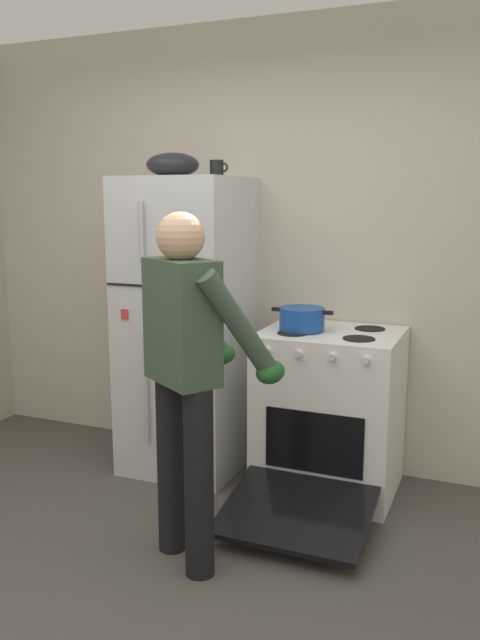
{
  "coord_description": "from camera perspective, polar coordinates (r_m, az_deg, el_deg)",
  "views": [
    {
      "loc": [
        1.31,
        -1.91,
        1.66
      ],
      "look_at": [
        -0.02,
        1.32,
        1.0
      ],
      "focal_mm": 36.64,
      "sensor_mm": 36.0,
      "label": 1
    }
  ],
  "objects": [
    {
      "name": "ground",
      "position": [
        2.85,
        -10.86,
        -25.14
      ],
      "size": [
        8.0,
        8.0,
        0.0
      ],
      "primitive_type": "plane",
      "color": "#4C4742"
    },
    {
      "name": "stove_range",
      "position": [
        3.77,
        7.78,
        -8.07
      ],
      "size": [
        0.76,
        1.22,
        0.93
      ],
      "color": "white",
      "rests_on": "ground"
    },
    {
      "name": "kitchen_wall_back",
      "position": [
        4.09,
        3.66,
        6.33
      ],
      "size": [
        6.0,
        0.1,
        2.7
      ],
      "primitive_type": "cube",
      "color": "beige",
      "rests_on": "ground"
    },
    {
      "name": "mixing_bowl",
      "position": [
        3.95,
        -5.89,
        13.33
      ],
      "size": [
        0.31,
        0.31,
        0.14
      ],
      "primitive_type": "ellipsoid",
      "color": "black",
      "rests_on": "refrigerator"
    },
    {
      "name": "person_cook",
      "position": [
        2.89,
        -4.5,
        -3.56
      ],
      "size": [
        0.63,
        0.66,
        1.6
      ],
      "color": "black",
      "rests_on": "ground"
    },
    {
      "name": "red_pot",
      "position": [
        3.64,
        5.43,
        0.12
      ],
      "size": [
        0.35,
        0.25,
        0.13
      ],
      "color": "#19479E",
      "rests_on": "stove_range"
    },
    {
      "name": "coffee_mug",
      "position": [
        3.88,
        -2.02,
        13.1
      ],
      "size": [
        0.11,
        0.08,
        0.1
      ],
      "color": "black",
      "rests_on": "refrigerator"
    },
    {
      "name": "refrigerator",
      "position": [
        3.98,
        -4.62,
        -0.52
      ],
      "size": [
        0.68,
        0.72,
        1.77
      ],
      "color": "silver",
      "rests_on": "ground"
    }
  ]
}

